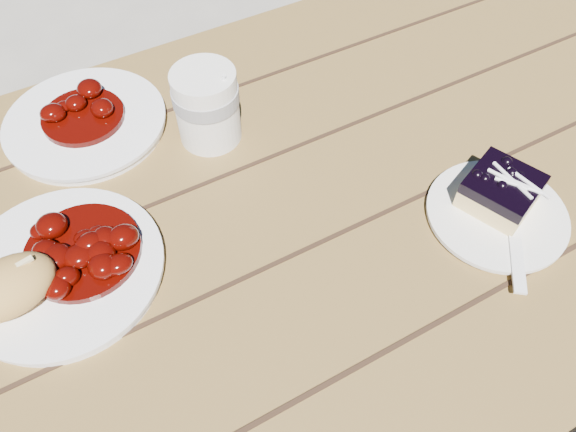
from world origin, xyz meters
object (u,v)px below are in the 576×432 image
dessert_plate (496,215)px  bread_roll (8,288)px  main_plate (63,270)px  blueberry_cake (501,191)px  second_plate (86,123)px  picnic_table (119,344)px  coffee_cup (207,106)px

dessert_plate → bread_roll: bearing=163.7°
main_plate → blueberry_cake: blueberry_cake is taller
bread_roll → second_plate: (0.15, 0.25, -0.04)m
picnic_table → blueberry_cake: blueberry_cake is taller
main_plate → dessert_plate: bearing=-19.9°
blueberry_cake → dessert_plate: bearing=-145.8°
picnic_table → blueberry_cake: size_ratio=18.45×
main_plate → coffee_cup: size_ratio=2.13×
main_plate → bread_roll: bearing=-160.0°
bread_roll → dessert_plate: size_ratio=0.62×
dessert_plate → coffee_cup: bearing=129.5°
picnic_table → coffee_cup: 0.36m
main_plate → coffee_cup: coffee_cup is taller
bread_roll → dessert_plate: bread_roll is taller
dessert_plate → blueberry_cake: size_ratio=1.62×
blueberry_cake → second_plate: bearing=114.3°
second_plate → coffee_cup: bearing=-33.8°
second_plate → main_plate: bearing=-112.8°
bread_roll → dessert_plate: 0.60m
main_plate → second_plate: 0.25m
blueberry_cake → second_plate: size_ratio=0.47×
main_plate → dessert_plate: 0.55m
main_plate → second_plate: size_ratio=1.04×
main_plate → second_plate: (0.10, 0.23, 0.00)m
bread_roll → coffee_cup: 0.34m
blueberry_cake → second_plate: (-0.43, 0.41, -0.03)m
picnic_table → coffee_cup: (0.24, 0.16, 0.22)m
picnic_table → blueberry_cake: (0.51, -0.14, 0.19)m
picnic_table → bread_roll: (-0.07, 0.01, 0.21)m
picnic_table → main_plate: size_ratio=8.43×
main_plate → blueberry_cake: bearing=-18.1°
main_plate → blueberry_cake: size_ratio=2.19×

